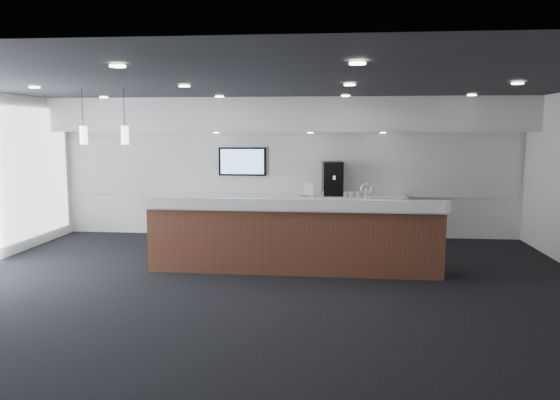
# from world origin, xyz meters

# --- Properties ---
(ground) EXTENTS (10.00, 10.00, 0.00)m
(ground) POSITION_xyz_m (0.00, 0.00, 0.00)
(ground) COLOR black
(ground) RESTS_ON ground
(ceiling) EXTENTS (10.00, 8.00, 0.02)m
(ceiling) POSITION_xyz_m (0.00, 0.00, 3.00)
(ceiling) COLOR black
(ceiling) RESTS_ON back_wall
(back_wall) EXTENTS (10.00, 0.02, 3.00)m
(back_wall) POSITION_xyz_m (0.00, 4.00, 1.50)
(back_wall) COLOR white
(back_wall) RESTS_ON ground
(soffit_bulkhead) EXTENTS (10.00, 0.90, 0.70)m
(soffit_bulkhead) POSITION_xyz_m (0.00, 3.55, 2.65)
(soffit_bulkhead) COLOR silver
(soffit_bulkhead) RESTS_ON back_wall
(alcove_panel) EXTENTS (9.80, 0.06, 1.40)m
(alcove_panel) POSITION_xyz_m (0.00, 3.97, 1.60)
(alcove_panel) COLOR silver
(alcove_panel) RESTS_ON back_wall
(back_credenza) EXTENTS (5.06, 0.66, 0.95)m
(back_credenza) POSITION_xyz_m (-0.00, 3.64, 0.48)
(back_credenza) COLOR #919399
(back_credenza) RESTS_ON ground
(wall_tv) EXTENTS (1.05, 0.08, 0.62)m
(wall_tv) POSITION_xyz_m (-1.00, 3.91, 1.65)
(wall_tv) COLOR black
(wall_tv) RESTS_ON back_wall
(pendant_left) EXTENTS (0.12, 0.12, 0.30)m
(pendant_left) POSITION_xyz_m (-2.40, 0.80, 2.25)
(pendant_left) COLOR #FFEFC6
(pendant_left) RESTS_ON ceiling
(pendant_right) EXTENTS (0.12, 0.12, 0.30)m
(pendant_right) POSITION_xyz_m (-3.10, 0.80, 2.25)
(pendant_right) COLOR #FFEFC6
(pendant_right) RESTS_ON ceiling
(ceiling_can_lights) EXTENTS (7.00, 5.00, 0.02)m
(ceiling_can_lights) POSITION_xyz_m (0.00, 0.00, 2.97)
(ceiling_can_lights) COLOR white
(ceiling_can_lights) RESTS_ON ceiling
(service_counter) EXTENTS (4.87, 0.90, 1.49)m
(service_counter) POSITION_xyz_m (0.35, 0.90, 0.58)
(service_counter) COLOR #552D1C
(service_counter) RESTS_ON ground
(coffee_machine) EXTENTS (0.47, 0.57, 0.72)m
(coffee_machine) POSITION_xyz_m (0.97, 3.68, 1.31)
(coffee_machine) COLOR black
(coffee_machine) RESTS_ON back_credenza
(info_sign_left) EXTENTS (0.14, 0.04, 0.19)m
(info_sign_left) POSITION_xyz_m (0.37, 3.55, 1.04)
(info_sign_left) COLOR white
(info_sign_left) RESTS_ON back_credenza
(info_sign_right) EXTENTS (0.20, 0.07, 0.27)m
(info_sign_right) POSITION_xyz_m (0.47, 3.52, 1.08)
(info_sign_right) COLOR white
(info_sign_right) RESTS_ON back_credenza
(cup_0) EXTENTS (0.11, 0.11, 0.10)m
(cup_0) POSITION_xyz_m (1.51, 3.52, 1.00)
(cup_0) COLOR white
(cup_0) RESTS_ON back_credenza
(cup_1) EXTENTS (0.15, 0.15, 0.10)m
(cup_1) POSITION_xyz_m (1.37, 3.52, 1.00)
(cup_1) COLOR white
(cup_1) RESTS_ON back_credenza
(cup_2) EXTENTS (0.14, 0.14, 0.10)m
(cup_2) POSITION_xyz_m (1.23, 3.52, 1.00)
(cup_2) COLOR white
(cup_2) RESTS_ON back_credenza
(cup_3) EXTENTS (0.14, 0.14, 0.10)m
(cup_3) POSITION_xyz_m (1.09, 3.52, 1.00)
(cup_3) COLOR white
(cup_3) RESTS_ON back_credenza
(cup_4) EXTENTS (0.15, 0.15, 0.10)m
(cup_4) POSITION_xyz_m (0.95, 3.52, 1.00)
(cup_4) COLOR white
(cup_4) RESTS_ON back_credenza
(cup_5) EXTENTS (0.12, 0.12, 0.10)m
(cup_5) POSITION_xyz_m (0.81, 3.52, 1.00)
(cup_5) COLOR white
(cup_5) RESTS_ON back_credenza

